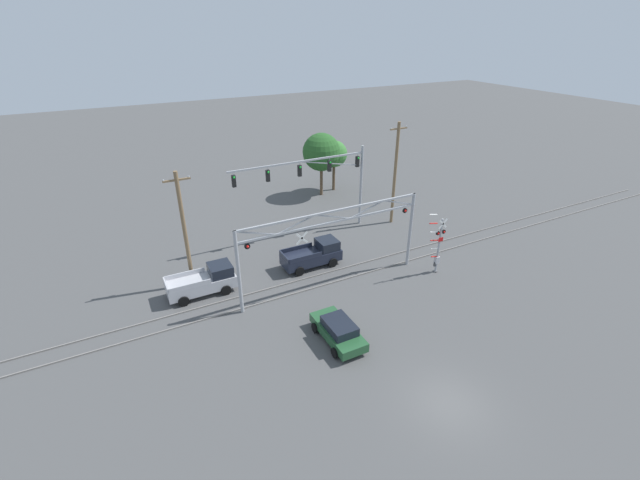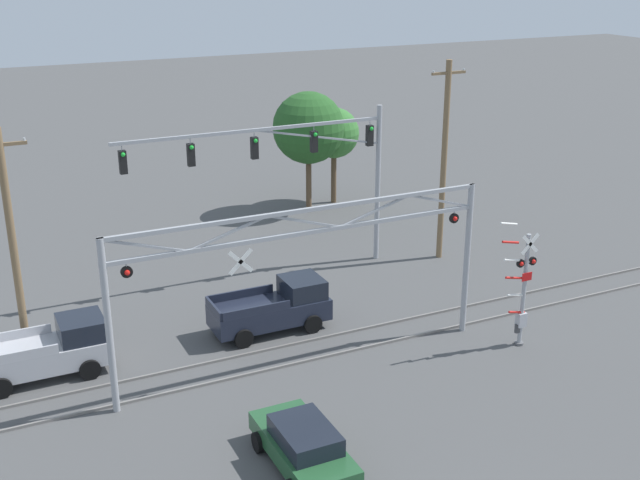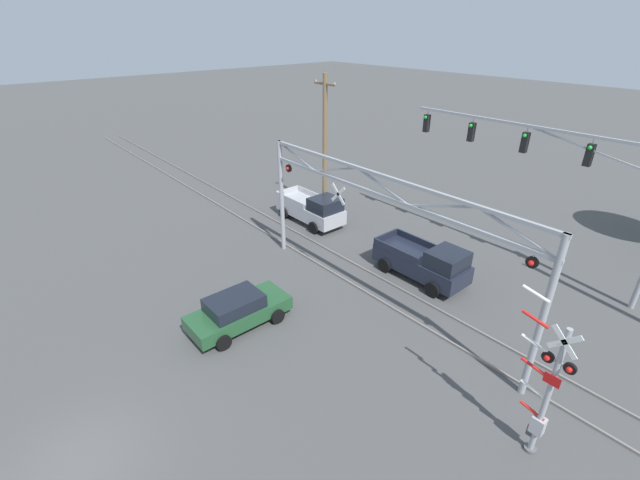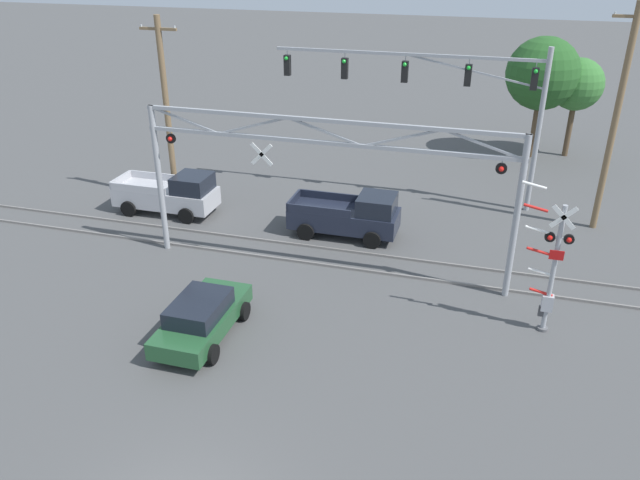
# 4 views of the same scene
# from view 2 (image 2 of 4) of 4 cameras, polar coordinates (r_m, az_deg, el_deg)

# --- Properties ---
(rail_track_near) EXTENTS (80.00, 0.08, 0.10)m
(rail_track_near) POSITION_cam_2_polar(r_m,az_deg,el_deg) (29.74, -1.23, -8.65)
(rail_track_near) COLOR gray
(rail_track_near) RESTS_ON ground_plane
(rail_track_far) EXTENTS (80.00, 0.08, 0.10)m
(rail_track_far) POSITION_cam_2_polar(r_m,az_deg,el_deg) (30.90, -2.34, -7.50)
(rail_track_far) COLOR gray
(rail_track_far) RESTS_ON ground_plane
(crossing_gantry) EXTENTS (13.96, 0.27, 6.05)m
(crossing_gantry) POSITION_cam_2_polar(r_m,az_deg,el_deg) (27.71, -1.08, -1.19)
(crossing_gantry) COLOR #9EA0A5
(crossing_gantry) RESTS_ON ground_plane
(crossing_signal_mast) EXTENTS (1.79, 0.35, 5.16)m
(crossing_signal_mast) POSITION_cam_2_polar(r_m,az_deg,el_deg) (31.04, 14.16, -3.69)
(crossing_signal_mast) COLOR #9EA0A5
(crossing_signal_mast) RESTS_ON ground_plane
(traffic_signal_span) EXTENTS (12.55, 0.39, 7.56)m
(traffic_signal_span) POSITION_cam_2_polar(r_m,az_deg,el_deg) (36.25, -0.93, 5.82)
(traffic_signal_span) COLOR #9EA0A5
(traffic_signal_span) RESTS_ON ground_plane
(pickup_truck_lead) EXTENTS (4.69, 2.09, 1.99)m
(pickup_truck_lead) POSITION_cam_2_polar(r_m,az_deg,el_deg) (31.90, -3.19, -4.80)
(pickup_truck_lead) COLOR #1E2333
(pickup_truck_lead) RESTS_ON ground_plane
(pickup_truck_following) EXTENTS (4.77, 2.09, 1.99)m
(pickup_truck_following) POSITION_cam_2_polar(r_m,az_deg,el_deg) (30.15, -18.75, -7.47)
(pickup_truck_following) COLOR #B7B7BC
(pickup_truck_following) RESTS_ON ground_plane
(sedan_waiting) EXTENTS (2.03, 4.22, 1.44)m
(sedan_waiting) POSITION_cam_2_polar(r_m,az_deg,el_deg) (24.02, -1.18, -14.39)
(sedan_waiting) COLOR #23512D
(sedan_waiting) RESTS_ON ground_plane
(utility_pole_left) EXTENTS (1.80, 0.28, 8.72)m
(utility_pole_left) POSITION_cam_2_polar(r_m,az_deg,el_deg) (30.13, -20.99, -0.38)
(utility_pole_left) COLOR brown
(utility_pole_left) RESTS_ON ground_plane
(utility_pole_right) EXTENTS (1.80, 0.28, 9.60)m
(utility_pole_right) POSITION_cam_2_polar(r_m,az_deg,el_deg) (38.53, 8.81, 5.69)
(utility_pole_right) COLOR brown
(utility_pole_right) RESTS_ON ground_plane
(background_tree_beyond_span) EXTENTS (2.95, 2.95, 5.70)m
(background_tree_beyond_span) POSITION_cam_2_polar(r_m,az_deg,el_deg) (47.12, 1.00, 7.59)
(background_tree_beyond_span) COLOR brown
(background_tree_beyond_span) RESTS_ON ground_plane
(background_tree_far_left_verge) EXTENTS (4.07, 4.07, 6.89)m
(background_tree_far_left_verge) POSITION_cam_2_polar(r_m,az_deg,el_deg) (45.48, -0.83, 7.97)
(background_tree_far_left_verge) COLOR brown
(background_tree_far_left_verge) RESTS_ON ground_plane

